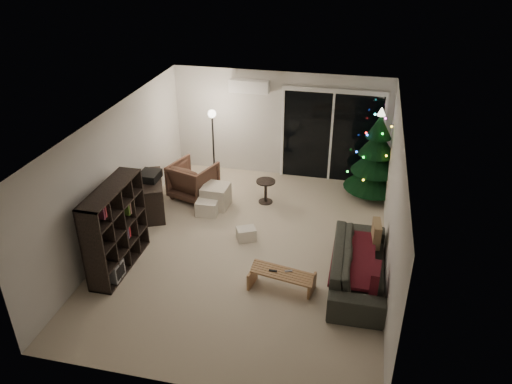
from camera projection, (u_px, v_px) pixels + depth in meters
room at (286, 168)px, 10.05m from camera, size 6.50×7.51×2.60m
bookshelf at (105, 227)px, 8.53m from camera, size 0.41×1.57×1.56m
media_cabinet at (152, 196)px, 10.35m from camera, size 0.92×1.29×0.76m
stereo at (150, 176)px, 10.13m from camera, size 0.38×0.45×0.16m
armchair at (193, 180)px, 10.93m from camera, size 1.09×1.10×0.81m
ottoman at (216, 196)px, 10.62m from camera, size 0.56×0.56×0.49m
cardboard_box_a at (207, 208)px, 10.35m from camera, size 0.45×0.36×0.31m
cardboard_box_b at (246, 234)px, 9.54m from camera, size 0.44×0.40×0.25m
side_table at (266, 192)px, 10.76m from camera, size 0.48×0.48×0.52m
floor_lamp at (213, 149)px, 11.31m from camera, size 0.27×0.27×1.71m
sofa at (359, 266)px, 8.32m from camera, size 0.92×2.27×0.66m
sofa_throw at (353, 258)px, 8.27m from camera, size 0.70×1.62×0.05m
cushion_a at (376, 233)px, 8.70m from camera, size 0.17×0.44×0.43m
cushion_b at (375, 279)px, 7.58m from camera, size 0.16×0.44×0.43m
coffee_table at (282, 281)px, 8.23m from camera, size 1.11×0.56×0.34m
remote_a at (273, 271)px, 8.17m from camera, size 0.13×0.04×0.02m
remote_b at (289, 271)px, 8.17m from camera, size 0.13×0.08×0.02m
christmas_tree at (376, 154)px, 10.63m from camera, size 1.67×1.67×2.06m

